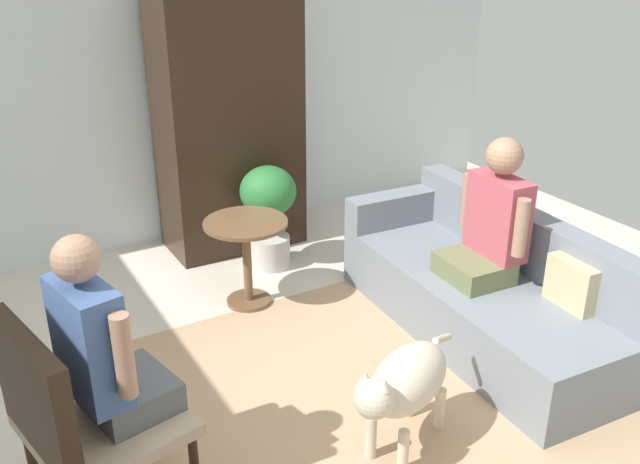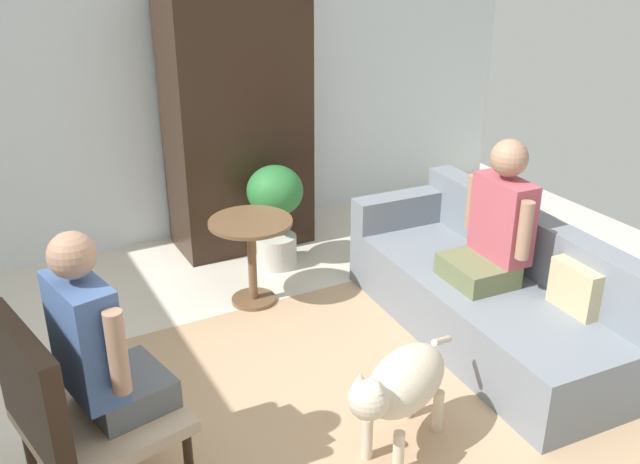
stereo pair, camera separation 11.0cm
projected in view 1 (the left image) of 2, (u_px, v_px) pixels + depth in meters
ground_plane at (327, 414)px, 3.78m from camera, size 7.17×7.17×0.00m
back_wall at (147, 66)px, 5.35m from camera, size 6.58×0.12×2.86m
area_rug at (344, 412)px, 3.80m from camera, size 2.99×2.57×0.01m
couch at (484, 290)px, 4.48m from camera, size 0.95×2.14×0.78m
armchair at (72, 411)px, 2.97m from camera, size 0.75×0.77×0.97m
person_on_couch at (492, 222)px, 4.25m from camera, size 0.45×0.57×0.88m
person_on_armchair at (100, 348)px, 2.97m from camera, size 0.48×0.54×0.89m
round_end_table at (247, 247)px, 4.73m from camera, size 0.57×0.57×0.62m
dog at (405, 383)px, 3.40m from camera, size 0.82×0.51×0.61m
potted_plant at (269, 207)px, 5.23m from camera, size 0.42×0.42×0.80m
armoire_cabinet at (229, 125)px, 5.42m from camera, size 1.06×0.56×2.00m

